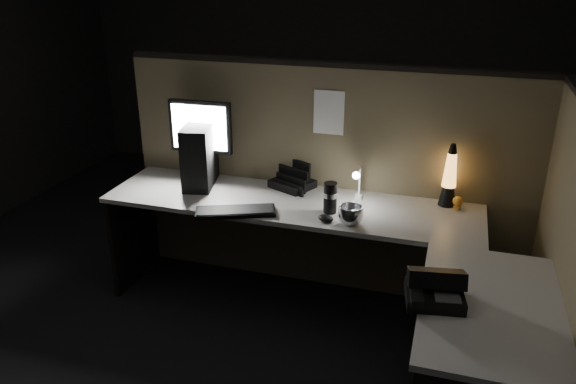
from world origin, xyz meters
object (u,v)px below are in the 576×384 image
(keyboard, at_px, (236,212))
(lava_lamp, at_px, (449,180))
(pc_tower, at_px, (200,155))
(monitor, at_px, (201,133))
(desk_phone, at_px, (434,288))

(keyboard, bearing_deg, lava_lamp, 0.56)
(pc_tower, height_order, monitor, monitor)
(keyboard, xyz_separation_m, lava_lamp, (1.17, 0.49, 0.15))
(lava_lamp, xyz_separation_m, desk_phone, (-0.01, -1.07, -0.10))
(pc_tower, relative_size, desk_phone, 1.43)
(desk_phone, bearing_deg, monitor, 137.73)
(pc_tower, distance_m, keyboard, 0.57)
(monitor, distance_m, keyboard, 0.67)
(monitor, xyz_separation_m, lava_lamp, (1.58, 0.06, -0.17))
(keyboard, distance_m, desk_phone, 1.30)
(pc_tower, relative_size, lava_lamp, 1.05)
(pc_tower, relative_size, monitor, 0.75)
(monitor, height_order, keyboard, monitor)
(pc_tower, bearing_deg, lava_lamp, -8.47)
(monitor, xyz_separation_m, keyboard, (0.41, -0.43, -0.31))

